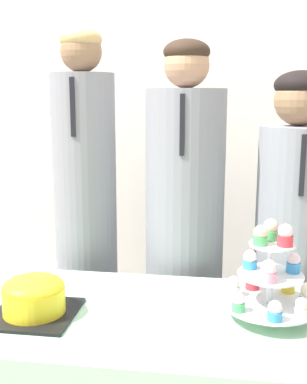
{
  "coord_description": "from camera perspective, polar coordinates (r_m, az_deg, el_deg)",
  "views": [
    {
      "loc": [
        0.07,
        -1.04,
        1.37
      ],
      "look_at": [
        -0.13,
        0.35,
        1.09
      ],
      "focal_mm": 45.0,
      "sensor_mm": 36.0,
      "label": 1
    }
  ],
  "objects": [
    {
      "name": "wall_back",
      "position": [
        2.49,
        6.73,
        10.78
      ],
      "size": [
        9.0,
        0.06,
        2.7
      ],
      "color": "silver",
      "rests_on": "ground_plane"
    },
    {
      "name": "round_cake",
      "position": [
        1.52,
        -14.0,
        -11.89
      ],
      "size": [
        0.25,
        0.25,
        0.12
      ],
      "color": "black",
      "rests_on": "table"
    },
    {
      "name": "cupcake_stand",
      "position": [
        1.48,
        13.78,
        -9.81
      ],
      "size": [
        0.28,
        0.28,
        0.3
      ],
      "color": "silver",
      "rests_on": "table"
    },
    {
      "name": "student_0",
      "position": [
        2.05,
        -7.96,
        -5.37
      ],
      "size": [
        0.26,
        0.26,
        1.63
      ],
      "color": "gray",
      "rests_on": "ground_plane"
    },
    {
      "name": "student_1",
      "position": [
        1.99,
        3.65,
        -6.97
      ],
      "size": [
        0.31,
        0.32,
        1.58
      ],
      "color": "gray",
      "rests_on": "ground_plane"
    },
    {
      "name": "student_2",
      "position": [
        2.02,
        15.93,
        -8.42
      ],
      "size": [
        0.29,
        0.3,
        1.46
      ],
      "color": "gray",
      "rests_on": "ground_plane"
    }
  ]
}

